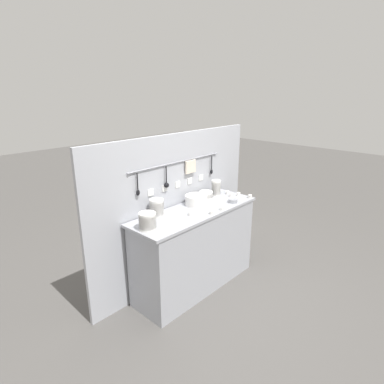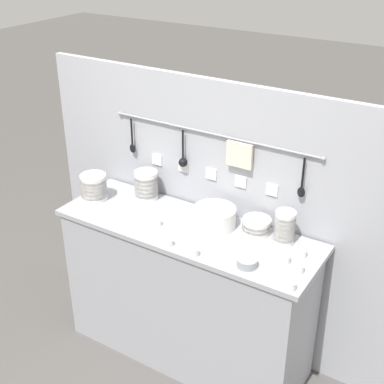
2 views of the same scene
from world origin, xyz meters
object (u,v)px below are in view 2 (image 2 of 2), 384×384
object	(u,v)px
cup_edge_far	(169,242)
steel_mixing_bowl	(247,262)
cup_mid_row	(291,286)
cup_edge_near	(302,253)
bowl_stack_tall_left	(146,185)
cup_centre	(300,269)
cup_front_right	(157,222)
bowl_stack_short_front	(285,227)
bowl_stack_back_corner	(257,226)
plate_stack	(214,217)
cup_beside_plates	(286,259)
bowl_stack_wide_centre	(94,187)
cup_back_right	(195,252)

from	to	relation	value
cup_edge_far	steel_mixing_bowl	bearing A→B (deg)	6.57
cup_edge_far	cup_mid_row	xyz separation A→B (m)	(0.72, -0.01, 0.00)
steel_mixing_bowl	cup_edge_near	size ratio (longest dim) A/B	2.40
bowl_stack_tall_left	steel_mixing_bowl	world-z (taller)	bowl_stack_tall_left
cup_edge_far	cup_mid_row	distance (m)	0.72
cup_centre	cup_edge_far	size ratio (longest dim) A/B	1.00
cup_front_right	cup_centre	size ratio (longest dim) A/B	1.00
bowl_stack_tall_left	steel_mixing_bowl	xyz separation A→B (m)	(0.88, -0.33, -0.07)
bowl_stack_short_front	bowl_stack_back_corner	world-z (taller)	bowl_stack_short_front
bowl_stack_tall_left	bowl_stack_back_corner	bearing A→B (deg)	-0.39
cup_front_right	cup_edge_near	world-z (taller)	same
plate_stack	cup_centre	world-z (taller)	plate_stack
bowl_stack_back_corner	cup_centre	size ratio (longest dim) A/B	3.64
cup_edge_near	cup_front_right	bearing A→B (deg)	-170.19
cup_centre	cup_beside_plates	xyz separation A→B (m)	(-0.09, 0.04, 0.00)
bowl_stack_back_corner	cup_edge_far	size ratio (longest dim) A/B	3.64
steel_mixing_bowl	cup_beside_plates	world-z (taller)	steel_mixing_bowl
steel_mixing_bowl	cup_beside_plates	xyz separation A→B (m)	(0.15, 0.14, -0.00)
bowl_stack_back_corner	cup_mid_row	world-z (taller)	bowl_stack_back_corner
cup_edge_far	cup_centre	bearing A→B (deg)	11.85
bowl_stack_wide_centre	cup_centre	bearing A→B (deg)	-2.01
bowl_stack_short_front	bowl_stack_tall_left	world-z (taller)	bowl_stack_short_front
bowl_stack_back_corner	cup_centre	xyz separation A→B (m)	(0.35, -0.23, -0.02)
cup_edge_far	cup_back_right	bearing A→B (deg)	-2.93
cup_front_right	cup_beside_plates	bearing A→B (deg)	3.67
cup_back_right	cup_edge_near	bearing A→B (deg)	31.02
cup_back_right	steel_mixing_bowl	bearing A→B (deg)	12.17
cup_edge_near	cup_back_right	xyz separation A→B (m)	(-0.49, -0.29, 0.00)
cup_edge_near	bowl_stack_back_corner	bearing A→B (deg)	164.11
cup_mid_row	bowl_stack_back_corner	bearing A→B (deg)	134.25
bowl_stack_back_corner	plate_stack	world-z (taller)	plate_stack
bowl_stack_tall_left	cup_edge_far	size ratio (longest dim) A/B	4.18
steel_mixing_bowl	cup_mid_row	xyz separation A→B (m)	(0.27, -0.06, -0.00)
cup_edge_far	bowl_stack_wide_centre	bearing A→B (deg)	164.48
cup_back_right	cup_mid_row	world-z (taller)	same
cup_back_right	cup_beside_plates	bearing A→B (deg)	24.63
bowl_stack_wide_centre	cup_back_right	distance (m)	0.90
bowl_stack_wide_centre	bowl_stack_short_front	xyz separation A→B (m)	(1.22, 0.16, 0.01)
cup_centre	cup_mid_row	xyz separation A→B (m)	(0.02, -0.15, 0.00)
bowl_stack_back_corner	steel_mixing_bowl	size ratio (longest dim) A/B	1.51
steel_mixing_bowl	cup_front_right	bearing A→B (deg)	171.93
bowl_stack_back_corner	plate_stack	distance (m)	0.25
bowl_stack_tall_left	cup_edge_near	distance (m)	1.09
bowl_stack_back_corner	cup_beside_plates	xyz separation A→B (m)	(0.26, -0.18, -0.02)
cup_centre	plate_stack	bearing A→B (deg)	164.24
bowl_stack_wide_centre	cup_edge_near	world-z (taller)	bowl_stack_wide_centre
bowl_stack_tall_left	cup_centre	size ratio (longest dim) A/B	4.18
bowl_stack_wide_centre	cup_centre	xyz separation A→B (m)	(1.40, -0.05, -0.06)
bowl_stack_back_corner	cup_beside_plates	size ratio (longest dim) A/B	3.64
bowl_stack_back_corner	cup_mid_row	distance (m)	0.53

